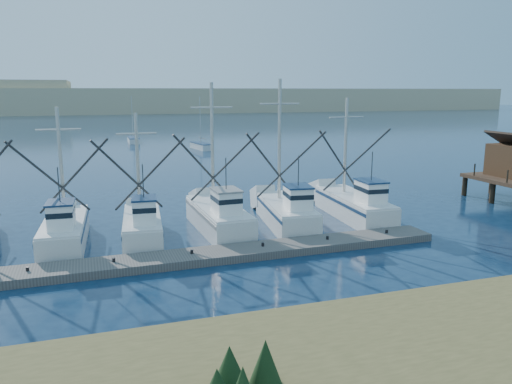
# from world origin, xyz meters

# --- Properties ---
(ground) EXTENTS (500.00, 500.00, 0.00)m
(ground) POSITION_xyz_m (0.00, 0.00, 0.00)
(ground) COLOR #0D213A
(ground) RESTS_ON ground
(floating_dock) EXTENTS (32.94, 2.72, 0.44)m
(floating_dock) POSITION_xyz_m (-9.21, 5.29, 0.22)
(floating_dock) COLOR #5E5954
(floating_dock) RESTS_ON ground
(dune_ridge) EXTENTS (360.00, 60.00, 10.00)m
(dune_ridge) POSITION_xyz_m (0.00, 210.00, 5.00)
(dune_ridge) COLOR tan
(dune_ridge) RESTS_ON ground
(trawler_fleet) EXTENTS (32.32, 8.88, 9.72)m
(trawler_fleet) POSITION_xyz_m (-8.23, 10.38, 0.97)
(trawler_fleet) COLOR silver
(trawler_fleet) RESTS_ON ground
(sailboat_near) EXTENTS (2.54, 5.84, 8.10)m
(sailboat_near) POSITION_xyz_m (4.12, 56.63, 0.50)
(sailboat_near) COLOR silver
(sailboat_near) RESTS_ON ground
(sailboat_far) EXTENTS (1.75, 5.78, 8.10)m
(sailboat_far) POSITION_xyz_m (-5.14, 69.96, 0.50)
(sailboat_far) COLOR silver
(sailboat_far) RESTS_ON ground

